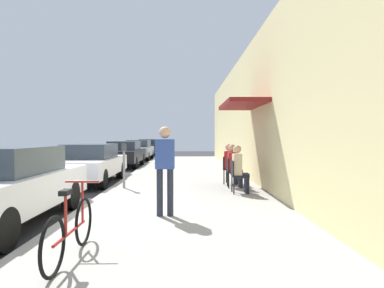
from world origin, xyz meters
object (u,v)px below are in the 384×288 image
at_px(parked_car_4, 148,147).
at_px(parked_car_2, 124,153).
at_px(parked_car_3, 139,150).
at_px(parking_meter, 124,162).
at_px(cafe_chair_0, 237,174).
at_px(cafe_chair_1, 232,171).
at_px(seated_patron_2, 230,162).
at_px(cafe_chair_2, 229,168).
at_px(pedestrian_standing, 165,163).
at_px(bicycle_0, 70,230).
at_px(seated_patron_0, 239,167).
at_px(parked_car_1, 90,163).
at_px(seated_patron_1, 234,164).
at_px(parked_car_0, 1,185).

bearing_deg(parked_car_4, parked_car_2, -90.00).
distance_m(parked_car_3, parking_meter, 13.77).
bearing_deg(parking_meter, parked_car_2, 100.68).
height_order(parked_car_2, cafe_chair_0, parked_car_2).
relative_size(parking_meter, cafe_chair_0, 1.52).
xyz_separation_m(cafe_chair_1, seated_patron_2, (0.06, 0.75, 0.19)).
bearing_deg(cafe_chair_0, parked_car_4, 102.86).
bearing_deg(cafe_chair_0, parked_car_2, 117.37).
height_order(cafe_chair_2, pedestrian_standing, pedestrian_standing).
bearing_deg(parked_car_2, parking_meter, -79.32).
distance_m(parked_car_3, pedestrian_standing, 17.38).
height_order(cafe_chair_0, seated_patron_2, seated_patron_2).
bearing_deg(seated_patron_2, cafe_chair_2, 161.49).
bearing_deg(bicycle_0, parked_car_4, 94.39).
bearing_deg(parked_car_4, parking_meter, -85.53).
relative_size(seated_patron_0, cafe_chair_2, 1.48).
height_order(parked_car_1, seated_patron_1, seated_patron_1).
bearing_deg(seated_patron_0, cafe_chair_1, 93.49).
distance_m(bicycle_0, pedestrian_standing, 2.48).
height_order(parked_car_0, parked_car_3, parked_car_0).
xyz_separation_m(bicycle_0, seated_patron_0, (2.85, 4.66, 0.34)).
distance_m(parking_meter, seated_patron_0, 3.38).
bearing_deg(parking_meter, seated_patron_2, 13.81).
distance_m(parked_car_1, parking_meter, 2.44).
distance_m(parked_car_0, parked_car_4, 23.44).
relative_size(parked_car_3, cafe_chair_0, 5.06).
bearing_deg(parked_car_0, cafe_chair_0, 29.52).
bearing_deg(parked_car_3, cafe_chair_2, -69.76).
bearing_deg(parking_meter, parked_car_1, 129.65).
xyz_separation_m(parked_car_4, seated_patron_0, (4.80, -20.75, 0.08)).
bearing_deg(parked_car_1, parked_car_4, 90.00).
bearing_deg(seated_patron_2, parked_car_0, -137.36).
height_order(seated_patron_2, pedestrian_standing, pedestrian_standing).
relative_size(parked_car_1, seated_patron_2, 3.41).
relative_size(parked_car_3, seated_patron_0, 3.41).
bearing_deg(pedestrian_standing, seated_patron_1, 62.30).
bearing_deg(parked_car_4, seated_patron_2, -75.83).
bearing_deg(pedestrian_standing, cafe_chair_0, 54.69).
relative_size(parked_car_3, pedestrian_standing, 2.59).
height_order(cafe_chair_0, cafe_chair_1, same).
xyz_separation_m(seated_patron_0, pedestrian_standing, (-1.83, -2.49, 0.30)).
relative_size(parked_car_0, parked_car_1, 1.00).
height_order(parked_car_2, seated_patron_2, seated_patron_2).
height_order(parked_car_1, cafe_chair_0, parked_car_1).
bearing_deg(cafe_chair_0, bicycle_0, -120.89).
xyz_separation_m(cafe_chair_0, cafe_chair_1, (0.00, 0.99, 0.00)).
xyz_separation_m(parked_car_0, pedestrian_standing, (2.97, 0.19, 0.38)).
height_order(parked_car_3, parked_car_4, parked_car_4).
distance_m(parked_car_2, seated_patron_0, 10.34).
bearing_deg(parking_meter, bicycle_0, -85.89).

